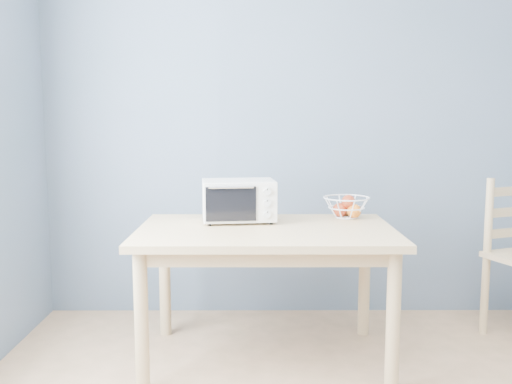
{
  "coord_description": "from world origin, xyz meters",
  "views": [
    {
      "loc": [
        -0.58,
        -1.63,
        1.35
      ],
      "look_at": [
        -0.57,
        1.58,
        0.93
      ],
      "focal_mm": 40.0,
      "sensor_mm": 36.0,
      "label": 1
    }
  ],
  "objects": [
    {
      "name": "room",
      "position": [
        0.0,
        0.0,
        1.3
      ],
      "size": [
        4.01,
        4.51,
        2.61
      ],
      "color": "tan",
      "rests_on": "ground"
    },
    {
      "name": "dining_table",
      "position": [
        -0.51,
        1.44,
        0.65
      ],
      "size": [
        1.4,
        0.9,
        0.75
      ],
      "color": "tan",
      "rests_on": "ground"
    },
    {
      "name": "toaster_oven",
      "position": [
        -0.69,
        1.62,
        0.88
      ],
      "size": [
        0.44,
        0.35,
        0.24
      ],
      "rotation": [
        0.0,
        0.0,
        0.11
      ],
      "color": "silver",
      "rests_on": "dining_table"
    },
    {
      "name": "fruit_basket",
      "position": [
        -0.02,
        1.74,
        0.82
      ],
      "size": [
        0.33,
        0.33,
        0.14
      ],
      "rotation": [
        0.0,
        0.0,
        0.19
      ],
      "color": "white",
      "rests_on": "dining_table"
    }
  ]
}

